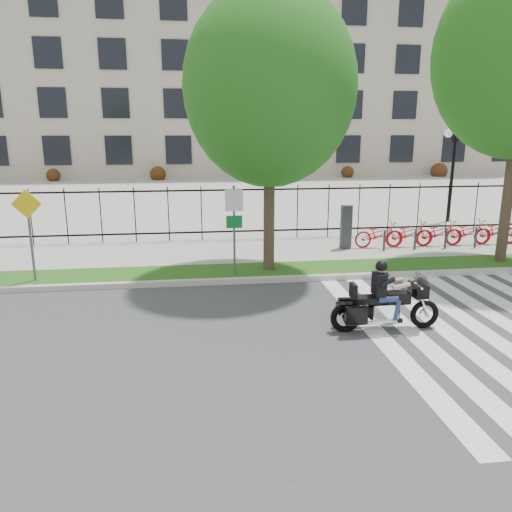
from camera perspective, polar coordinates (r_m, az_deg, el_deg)
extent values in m
plane|color=#3B3B3D|center=(10.09, 2.14, -9.94)|extent=(120.00, 120.00, 0.00)
cube|color=#AFADA5|center=(13.87, -0.66, -2.79)|extent=(60.00, 0.20, 0.15)
cube|color=#224A12|center=(14.68, -1.05, -1.83)|extent=(60.00, 1.50, 0.15)
cube|color=#A09D96|center=(17.09, -1.98, 0.46)|extent=(60.00, 3.50, 0.15)
cube|color=#A09D96|center=(34.36, -4.81, 7.31)|extent=(80.00, 34.00, 0.10)
cube|color=#ABA08A|center=(54.42, -6.12, 20.29)|extent=(60.00, 20.00, 20.00)
cylinder|color=black|center=(24.13, 21.46, 8.16)|extent=(0.14, 0.14, 4.00)
cylinder|color=black|center=(24.04, 21.87, 12.65)|extent=(0.06, 0.70, 0.70)
sphere|color=white|center=(23.87, 21.14, 12.96)|extent=(0.36, 0.36, 0.36)
sphere|color=white|center=(24.21, 22.63, 12.83)|extent=(0.36, 0.36, 0.36)
cylinder|color=#38281E|center=(14.36, 1.50, 5.68)|extent=(0.32, 0.32, 3.71)
ellipsoid|color=#1D5A14|center=(14.25, 1.59, 18.79)|extent=(4.71, 4.71, 5.42)
cylinder|color=#38281E|center=(17.06, 26.91, 6.90)|extent=(0.32, 0.32, 4.52)
cube|color=#2D2D33|center=(17.40, 10.25, 3.27)|extent=(0.35, 0.25, 1.50)
imported|color=#B00C13|center=(17.85, 13.89, 2.40)|extent=(1.74, 0.61, 0.91)
cylinder|color=#2D2D33|center=(17.42, 14.45, 1.72)|extent=(0.08, 0.08, 0.70)
imported|color=#B00C13|center=(18.28, 17.11, 2.45)|extent=(1.74, 0.61, 0.91)
cylinder|color=#2D2D33|center=(17.86, 17.74, 1.79)|extent=(0.08, 0.08, 0.70)
imported|color=#B00C13|center=(18.76, 20.17, 2.50)|extent=(1.74, 0.61, 0.91)
cylinder|color=#2D2D33|center=(18.35, 20.85, 1.85)|extent=(0.08, 0.08, 0.70)
imported|color=#B00C13|center=(19.29, 23.08, 2.53)|extent=(1.74, 0.61, 0.91)
cylinder|color=#2D2D33|center=(18.89, 23.80, 1.90)|extent=(0.08, 0.08, 0.70)
imported|color=#B00C13|center=(19.87, 25.82, 2.56)|extent=(1.74, 0.61, 0.91)
cylinder|color=#2D2D33|center=(19.48, 26.57, 1.94)|extent=(0.08, 0.08, 0.70)
cylinder|color=#59595B|center=(13.99, -2.51, 2.94)|extent=(0.07, 0.07, 2.50)
cube|color=white|center=(13.81, -2.53, 6.37)|extent=(0.50, 0.03, 0.60)
cube|color=#0C6626|center=(13.91, -2.50, 3.92)|extent=(0.45, 0.03, 0.35)
cylinder|color=#59595B|center=(14.60, -24.35, 1.95)|extent=(0.07, 0.07, 2.40)
cube|color=yellow|center=(14.42, -24.76, 5.42)|extent=(0.78, 0.03, 0.78)
torus|color=black|center=(11.31, 18.69, -6.30)|extent=(0.63, 0.13, 0.63)
torus|color=black|center=(10.70, 10.22, -6.92)|extent=(0.67, 0.15, 0.66)
cube|color=black|center=(11.06, 18.06, -3.68)|extent=(0.28, 0.50, 0.27)
cube|color=#26262B|center=(11.03, 18.44, -2.62)|extent=(0.14, 0.46, 0.28)
cube|color=silver|center=(10.93, 14.38, -6.15)|extent=(0.55, 0.32, 0.36)
cube|color=black|center=(10.93, 15.82, -4.57)|extent=(0.51, 0.32, 0.24)
cube|color=black|center=(10.73, 12.88, -4.84)|extent=(0.64, 0.34, 0.13)
cube|color=black|center=(10.55, 11.07, -3.92)|extent=(0.10, 0.31, 0.31)
cube|color=black|center=(10.45, 11.40, -6.66)|extent=(0.46, 0.15, 0.36)
cube|color=black|center=(10.94, 10.53, -5.66)|extent=(0.46, 0.15, 0.36)
cube|color=black|center=(10.69, 13.90, -3.13)|extent=(0.22, 0.37, 0.47)
sphere|color=tan|center=(10.60, 14.14, -1.34)|extent=(0.21, 0.21, 0.21)
sphere|color=black|center=(10.59, 14.16, -1.15)|extent=(0.25, 0.25, 0.25)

